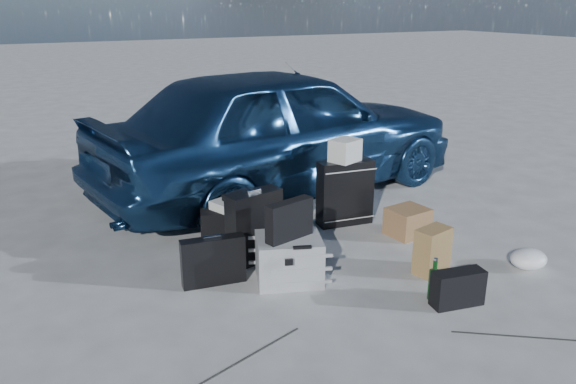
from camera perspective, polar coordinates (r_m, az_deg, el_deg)
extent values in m
plane|color=beige|center=(4.40, 7.22, -10.07)|extent=(60.00, 60.00, 0.00)
imported|color=navy|center=(6.37, -0.66, 6.38)|extent=(4.58, 2.45, 1.48)
cube|color=#979A9C|center=(4.46, 0.09, -6.83)|extent=(0.61, 0.56, 0.37)
cube|color=black|center=(4.32, 0.14, -2.86)|extent=(0.42, 0.20, 0.31)
cube|color=black|center=(4.44, -7.60, -6.97)|extent=(0.51, 0.18, 0.39)
cube|color=black|center=(4.74, -3.42, -3.57)|extent=(0.50, 0.26, 0.62)
cube|color=black|center=(5.56, 5.81, -0.06)|extent=(0.56, 0.26, 0.65)
cube|color=silver|center=(5.43, 5.82, 4.24)|extent=(0.33, 0.30, 0.22)
cube|color=black|center=(5.11, -4.69, -3.43)|extent=(0.79, 0.50, 0.37)
cube|color=silver|center=(5.02, -4.93, -1.15)|extent=(0.53, 0.46, 0.08)
cube|color=black|center=(4.99, -4.86, -0.47)|extent=(0.32, 0.27, 0.06)
cube|color=olive|center=(4.73, 14.44, -5.79)|extent=(0.32, 0.23, 0.39)
cube|color=olive|center=(5.45, 12.05, -2.96)|extent=(0.39, 0.35, 0.26)
ellipsoid|color=white|center=(5.10, 23.23, -6.26)|extent=(0.35, 0.32, 0.17)
cube|color=black|center=(4.32, 16.86, -9.33)|extent=(0.40, 0.21, 0.27)
cylinder|color=black|center=(4.34, 14.61, -8.61)|extent=(0.10, 0.10, 0.32)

